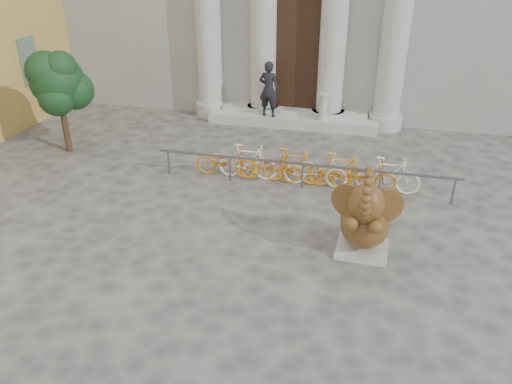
% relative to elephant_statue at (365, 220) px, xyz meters
% --- Properties ---
extents(ground, '(80.00, 80.00, 0.00)m').
position_rel_elephant_statue_xyz_m(ground, '(-2.85, -1.64, -0.78)').
color(ground, '#474442').
rests_on(ground, ground).
extents(entrance_steps, '(6.00, 1.20, 0.36)m').
position_rel_elephant_statue_xyz_m(entrance_steps, '(-2.85, 7.76, -0.60)').
color(entrance_steps, '#A8A59E').
rests_on(entrance_steps, ground).
extents(elephant_statue, '(1.44, 1.60, 2.14)m').
position_rel_elephant_statue_xyz_m(elephant_statue, '(0.00, 0.00, 0.00)').
color(elephant_statue, '#A8A59E').
rests_on(elephant_statue, ground).
extents(bike_rack, '(8.00, 0.53, 1.00)m').
position_rel_elephant_statue_xyz_m(bike_rack, '(-1.73, 2.99, -0.28)').
color(bike_rack, slate).
rests_on(bike_rack, ground).
extents(tree, '(1.81, 1.65, 3.14)m').
position_rel_elephant_statue_xyz_m(tree, '(-9.22, 3.58, 1.41)').
color(tree, '#332114').
rests_on(tree, ground).
extents(pedestrian, '(0.75, 0.55, 1.93)m').
position_rel_elephant_statue_xyz_m(pedestrian, '(-3.68, 7.44, 0.54)').
color(pedestrian, black).
rests_on(pedestrian, entrance_steps).
extents(balustrade_post, '(0.39, 0.39, 0.94)m').
position_rel_elephant_statue_xyz_m(balustrade_post, '(-1.76, 7.46, 0.02)').
color(balustrade_post, '#A8A59E').
rests_on(balustrade_post, entrance_steps).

